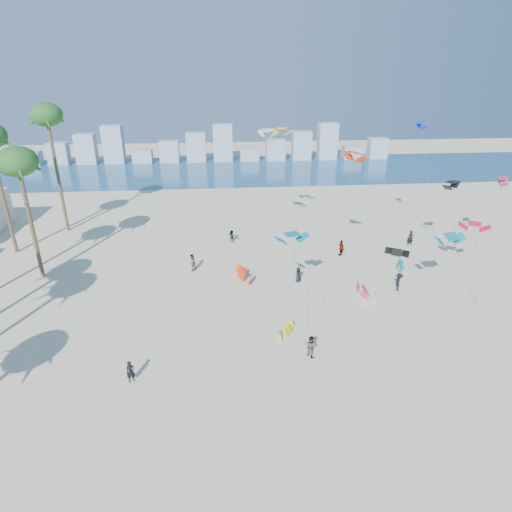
{
  "coord_description": "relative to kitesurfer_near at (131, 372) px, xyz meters",
  "views": [
    {
      "loc": [
        -0.22,
        -18.51,
        19.87
      ],
      "look_at": [
        3.0,
        16.0,
        4.5
      ],
      "focal_mm": 29.63,
      "sensor_mm": 36.0,
      "label": 1
    }
  ],
  "objects": [
    {
      "name": "ground",
      "position": [
        6.65,
        -5.49,
        -0.82
      ],
      "size": [
        220.0,
        220.0,
        0.0
      ],
      "primitive_type": "plane",
      "color": "beige",
      "rests_on": "ground"
    },
    {
      "name": "ocean",
      "position": [
        6.65,
        66.51,
        -0.82
      ],
      "size": [
        220.0,
        220.0,
        0.0
      ],
      "primitive_type": "plane",
      "color": "navy",
      "rests_on": "ground"
    },
    {
      "name": "kitesurfer_near",
      "position": [
        0.0,
        0.0,
        0.0
      ],
      "size": [
        0.7,
        0.6,
        1.64
      ],
      "primitive_type": "imported",
      "rotation": [
        0.0,
        0.0,
        0.4
      ],
      "color": "black",
      "rests_on": "ground"
    },
    {
      "name": "kitesurfer_mid",
      "position": [
        12.93,
        1.66,
        0.06
      ],
      "size": [
        1.04,
        1.08,
        1.76
      ],
      "primitive_type": "imported",
      "rotation": [
        0.0,
        0.0,
        2.2
      ],
      "color": "gray",
      "rests_on": "ground"
    },
    {
      "name": "kitesurfers_far",
      "position": [
        15.78,
        17.73,
        0.07
      ],
      "size": [
        27.26,
        15.48,
        1.91
      ],
      "color": "black",
      "rests_on": "ground"
    },
    {
      "name": "grounded_kites",
      "position": [
        17.41,
        13.03,
        -0.38
      ],
      "size": [
        20.8,
        17.01,
        1.06
      ],
      "color": "yellow",
      "rests_on": "ground"
    },
    {
      "name": "flying_kites",
      "position": [
        22.79,
        15.37,
        9.58
      ],
      "size": [
        27.34,
        24.54,
        15.14
      ],
      "color": "#0B6E87",
      "rests_on": "ground"
    },
    {
      "name": "distant_skyline",
      "position": [
        5.46,
        76.51,
        2.27
      ],
      "size": [
        85.0,
        3.0,
        8.4
      ],
      "color": "#9EADBF",
      "rests_on": "ground"
    }
  ]
}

